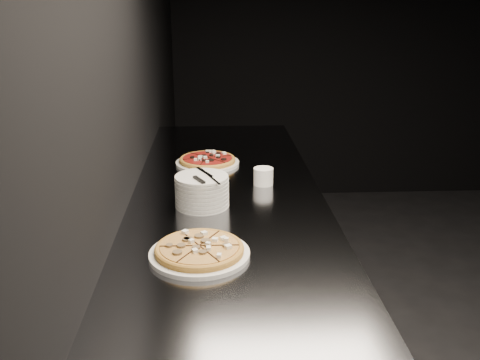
{
  "coord_description": "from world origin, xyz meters",
  "views": [
    {
      "loc": [
        -2.18,
        -1.88,
        1.65
      ],
      "look_at": [
        -2.08,
        0.07,
        0.97
      ],
      "focal_mm": 40.0,
      "sensor_mm": 36.0,
      "label": 1
    }
  ],
  "objects_px": {
    "pizza_mushroom": "(199,251)",
    "pizza_tomato": "(207,161)",
    "plate_stack": "(202,191)",
    "counter": "(229,306)",
    "cutlery": "(204,176)",
    "ramekin": "(263,176)"
  },
  "relations": [
    {
      "from": "counter",
      "to": "ramekin",
      "type": "bearing_deg",
      "value": 48.88
    },
    {
      "from": "pizza_mushroom",
      "to": "ramekin",
      "type": "height_order",
      "value": "ramekin"
    },
    {
      "from": "plate_stack",
      "to": "ramekin",
      "type": "bearing_deg",
      "value": 42.15
    },
    {
      "from": "plate_stack",
      "to": "pizza_tomato",
      "type": "bearing_deg",
      "value": 88.26
    },
    {
      "from": "cutlery",
      "to": "counter",
      "type": "bearing_deg",
      "value": 9.96
    },
    {
      "from": "counter",
      "to": "pizza_mushroom",
      "type": "distance_m",
      "value": 0.67
    },
    {
      "from": "counter",
      "to": "plate_stack",
      "type": "relative_size",
      "value": 12.58
    },
    {
      "from": "counter",
      "to": "pizza_tomato",
      "type": "bearing_deg",
      "value": 99.91
    },
    {
      "from": "pizza_tomato",
      "to": "plate_stack",
      "type": "bearing_deg",
      "value": -91.74
    },
    {
      "from": "counter",
      "to": "pizza_tomato",
      "type": "xyz_separation_m",
      "value": [
        -0.08,
        0.46,
        0.48
      ]
    },
    {
      "from": "pizza_tomato",
      "to": "ramekin",
      "type": "xyz_separation_m",
      "value": [
        0.23,
        -0.29,
        0.02
      ]
    },
    {
      "from": "pizza_tomato",
      "to": "cutlery",
      "type": "distance_m",
      "value": 0.53
    },
    {
      "from": "pizza_mushroom",
      "to": "pizza_tomato",
      "type": "height_order",
      "value": "pizza_mushroom"
    },
    {
      "from": "pizza_tomato",
      "to": "ramekin",
      "type": "relative_size",
      "value": 3.91
    },
    {
      "from": "counter",
      "to": "cutlery",
      "type": "relative_size",
      "value": 11.92
    },
    {
      "from": "plate_stack",
      "to": "cutlery",
      "type": "distance_m",
      "value": 0.06
    },
    {
      "from": "ramekin",
      "to": "plate_stack",
      "type": "bearing_deg",
      "value": -137.85
    },
    {
      "from": "pizza_mushroom",
      "to": "cutlery",
      "type": "distance_m",
      "value": 0.4
    },
    {
      "from": "counter",
      "to": "pizza_tomato",
      "type": "distance_m",
      "value": 0.67
    },
    {
      "from": "counter",
      "to": "pizza_mushroom",
      "type": "relative_size",
      "value": 8.13
    },
    {
      "from": "cutlery",
      "to": "ramekin",
      "type": "xyz_separation_m",
      "value": [
        0.24,
        0.24,
        -0.08
      ]
    },
    {
      "from": "pizza_mushroom",
      "to": "cutlery",
      "type": "relative_size",
      "value": 1.47
    }
  ]
}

